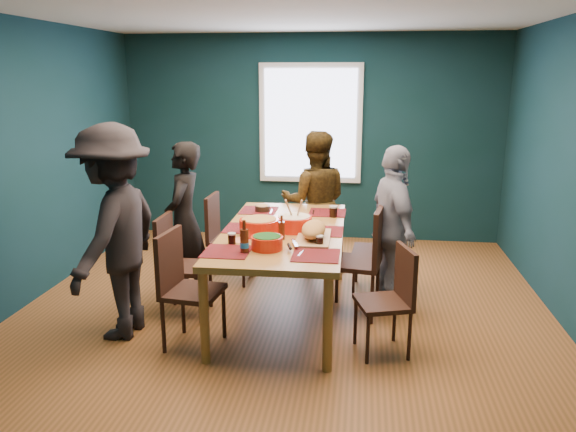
% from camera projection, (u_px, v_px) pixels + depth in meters
% --- Properties ---
extents(room, '(5.01, 5.01, 2.71)m').
position_uv_depth(room, '(289.00, 162.00, 5.30)').
color(room, '#9C5A2D').
rests_on(room, ground).
extents(dining_table, '(1.11, 2.16, 0.81)m').
position_uv_depth(dining_table, '(283.00, 238.00, 5.08)').
color(dining_table, '#A97132').
rests_on(dining_table, floor).
extents(chair_left_far, '(0.44, 0.44, 0.94)m').
position_uv_depth(chair_left_far, '(222.00, 231.00, 5.99)').
color(chair_left_far, black).
rests_on(chair_left_far, floor).
extents(chair_left_mid, '(0.42, 0.42, 0.94)m').
position_uv_depth(chair_left_mid, '(176.00, 258.00, 5.14)').
color(chair_left_mid, black).
rests_on(chair_left_mid, floor).
extents(chair_left_near, '(0.48, 0.48, 0.96)m').
position_uv_depth(chair_left_near, '(182.00, 280.00, 4.54)').
color(chair_left_near, black).
rests_on(chair_left_near, floor).
extents(chair_right_far, '(0.42, 0.42, 0.87)m').
position_uv_depth(chair_right_far, '(381.00, 243.00, 5.73)').
color(chair_right_far, black).
rests_on(chair_right_far, floor).
extents(chair_right_mid, '(0.52, 0.52, 1.02)m').
position_uv_depth(chair_right_mid, '(365.00, 253.00, 5.11)').
color(chair_right_mid, black).
rests_on(chair_right_mid, floor).
extents(chair_right_near, '(0.49, 0.49, 0.87)m').
position_uv_depth(chair_right_near, '(393.00, 292.00, 4.43)').
color(chair_right_near, black).
rests_on(chair_right_near, floor).
extents(person_far_left, '(0.38, 0.57, 1.55)m').
position_uv_depth(person_far_left, '(184.00, 220.00, 5.54)').
color(person_far_left, black).
rests_on(person_far_left, floor).
extents(person_back, '(0.82, 0.66, 1.58)m').
position_uv_depth(person_back, '(315.00, 202.00, 6.28)').
color(person_back, black).
rests_on(person_back, floor).
extents(person_right, '(0.64, 0.99, 1.56)m').
position_uv_depth(person_right, '(393.00, 229.00, 5.21)').
color(person_right, white).
rests_on(person_right, floor).
extents(person_near_left, '(0.77, 1.22, 1.81)m').
position_uv_depth(person_near_left, '(115.00, 233.00, 4.65)').
color(person_near_left, black).
rests_on(person_near_left, floor).
extents(bowl_salad, '(0.34, 0.34, 0.14)m').
position_uv_depth(bowl_salad, '(259.00, 226.00, 4.90)').
color(bowl_salad, red).
rests_on(bowl_salad, dining_table).
extents(bowl_dumpling, '(0.33, 0.33, 0.30)m').
position_uv_depth(bowl_dumpling, '(294.00, 223.00, 5.02)').
color(bowl_dumpling, red).
rests_on(bowl_dumpling, dining_table).
extents(bowl_herbs, '(0.26, 0.26, 0.11)m').
position_uv_depth(bowl_herbs, '(267.00, 242.00, 4.49)').
color(bowl_herbs, red).
rests_on(bowl_herbs, dining_table).
extents(cutting_board, '(0.33, 0.69, 0.15)m').
position_uv_depth(cutting_board, '(313.00, 231.00, 4.76)').
color(cutting_board, tan).
rests_on(cutting_board, dining_table).
extents(small_bowl, '(0.15, 0.15, 0.06)m').
position_uv_depth(small_bowl, '(262.00, 208.00, 5.73)').
color(small_bowl, black).
rests_on(small_bowl, dining_table).
extents(beer_bottle_a, '(0.07, 0.07, 0.26)m').
position_uv_depth(beer_bottle_a, '(244.00, 241.00, 4.39)').
color(beer_bottle_a, '#471C0C').
rests_on(beer_bottle_a, dining_table).
extents(beer_bottle_b, '(0.05, 0.05, 0.21)m').
position_uv_depth(beer_bottle_b, '(282.00, 230.00, 4.75)').
color(beer_bottle_b, '#471C0C').
rests_on(beer_bottle_b, dining_table).
extents(cola_glass_a, '(0.07, 0.07, 0.09)m').
position_uv_depth(cola_glass_a, '(232.00, 238.00, 4.63)').
color(cola_glass_a, black).
rests_on(cola_glass_a, dining_table).
extents(cola_glass_b, '(0.06, 0.06, 0.09)m').
position_uv_depth(cola_glass_b, '(320.00, 240.00, 4.57)').
color(cola_glass_b, black).
rests_on(cola_glass_b, dining_table).
extents(cola_glass_c, '(0.08, 0.08, 0.11)m').
position_uv_depth(cola_glass_c, '(333.00, 211.00, 5.50)').
color(cola_glass_c, black).
rests_on(cola_glass_c, dining_table).
extents(cola_glass_d, '(0.07, 0.07, 0.09)m').
position_uv_depth(cola_glass_d, '(246.00, 221.00, 5.16)').
color(cola_glass_d, black).
rests_on(cola_glass_d, dining_table).
extents(napkin_a, '(0.16, 0.16, 0.00)m').
position_uv_depth(napkin_a, '(325.00, 231.00, 5.02)').
color(napkin_a, '#F18565').
rests_on(napkin_a, dining_table).
extents(napkin_b, '(0.19, 0.19, 0.00)m').
position_uv_depth(napkin_b, '(240.00, 240.00, 4.74)').
color(napkin_b, '#F18565').
rests_on(napkin_b, dining_table).
extents(napkin_c, '(0.17, 0.17, 0.00)m').
position_uv_depth(napkin_c, '(313.00, 256.00, 4.34)').
color(napkin_c, '#F18565').
rests_on(napkin_c, dining_table).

